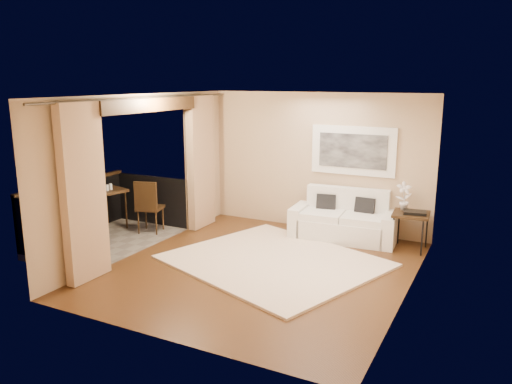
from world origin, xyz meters
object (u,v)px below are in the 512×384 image
Objects in this scene: balcony_chair_near at (89,213)px; ice_bucket at (100,183)px; bistro_table at (104,193)px; balcony_chair_far at (148,203)px; sofa at (344,221)px; side_table at (411,216)px; orchid at (404,196)px.

balcony_chair_near is 0.91m from ice_bucket.
balcony_chair_far is (0.90, 0.23, -0.15)m from bistro_table.
balcony_chair_far is at bearing 7.81° from ice_bucket.
sofa is 3.77m from balcony_chair_far.
balcony_chair_near is at bearing -157.77° from side_table.
ice_bucket reaches higher than sofa.
orchid is at bearing -2.54° from sofa.
balcony_chair_far reaches higher than ice_bucket.
orchid is at bearing -178.60° from balcony_chair_far.
sofa is 4.73m from balcony_chair_near.
side_table is 4.89m from balcony_chair_far.
side_table is 0.71× the size of balcony_chair_near.
orchid is at bearing 13.78° from balcony_chair_near.
balcony_chair_near is (-5.36, -2.19, -0.07)m from side_table.
sofa is at bearing 18.62° from balcony_chair_near.
ice_bucket is (-5.76, -1.47, 0.32)m from side_table.
balcony_chair_far is 1.11× the size of balcony_chair_near.
ice_bucket is at bearing -164.11° from orchid.
bistro_table is at bearing -163.83° from sofa.
ice_bucket is (-0.16, 0.08, 0.18)m from bistro_table.
balcony_chair_near is (-0.66, -0.87, -0.07)m from balcony_chair_far.
orchid is (-0.17, 0.12, 0.31)m from side_table.
sofa is at bearing -174.19° from balcony_chair_far.
orchid reaches higher than balcony_chair_far.
orchid is 2.57× the size of ice_bucket.
side_table is at bearing 179.43° from balcony_chair_far.
bistro_table is (-5.60, -1.55, 0.14)m from side_table.
bistro_table is at bearing -2.02° from balcony_chair_far.
side_table is 0.38m from orchid.
balcony_chair_near reaches higher than sofa.
balcony_chair_near is at bearing -69.50° from bistro_table.
balcony_chair_near is (-5.20, -2.31, -0.38)m from orchid.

